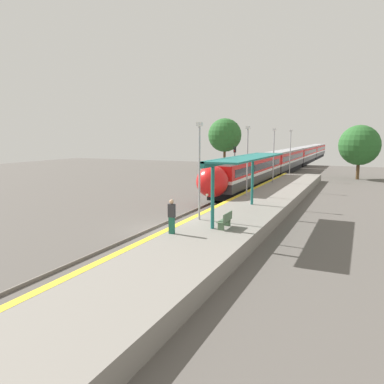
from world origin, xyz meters
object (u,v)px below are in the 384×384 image
(lamppost_farthest, at_px, (290,149))
(person_waiting, at_px, (172,216))
(lamppost_far, at_px, (274,152))
(lamppost_near, at_px, (199,165))
(lamppost_mid, at_px, (247,157))
(train, at_px, (295,157))
(platform_bench, at_px, (226,220))
(railway_signal, at_px, (235,162))

(lamppost_farthest, bearing_deg, person_waiting, -89.99)
(person_waiting, height_order, lamppost_far, lamppost_far)
(lamppost_near, xyz_separation_m, lamppost_mid, (0.00, 10.29, 0.00))
(train, xyz_separation_m, platform_bench, (4.67, -51.78, -0.77))
(railway_signal, bearing_deg, lamppost_farthest, 61.02)
(lamppost_near, height_order, lamppost_far, same)
(railway_signal, height_order, lamppost_far, lamppost_far)
(person_waiting, distance_m, railway_signal, 26.14)
(lamppost_near, bearing_deg, lamppost_far, 90.00)
(lamppost_near, height_order, lamppost_mid, same)
(person_waiting, bearing_deg, lamppost_near, 90.13)
(platform_bench, distance_m, lamppost_far, 22.27)
(platform_bench, height_order, lamppost_mid, lamppost_mid)
(train, bearing_deg, platform_bench, -84.84)
(lamppost_mid, distance_m, lamppost_farthest, 20.58)
(person_waiting, bearing_deg, lamppost_farthest, 90.01)
(platform_bench, xyz_separation_m, lamppost_near, (-2.21, 1.38, 2.89))
(platform_bench, bearing_deg, lamppost_farthest, 93.91)
(lamppost_near, relative_size, lamppost_far, 1.00)
(train, relative_size, lamppost_far, 14.67)
(train, height_order, platform_bench, train)
(lamppost_near, height_order, lamppost_farthest, same)
(railway_signal, height_order, lamppost_mid, lamppost_mid)
(railway_signal, relative_size, lamppost_farthest, 0.80)
(railway_signal, relative_size, lamppost_near, 0.80)
(lamppost_far, relative_size, lamppost_farthest, 1.00)
(railway_signal, bearing_deg, platform_bench, -73.03)
(train, distance_m, lamppost_near, 50.50)
(train, distance_m, platform_bench, 51.99)
(lamppost_far, bearing_deg, railway_signal, 164.14)
(train, distance_m, lamppost_far, 29.99)
(train, bearing_deg, lamppost_mid, -86.48)
(train, relative_size, lamppost_near, 14.67)
(train, xyz_separation_m, lamppost_far, (2.47, -29.81, 2.13))
(person_waiting, relative_size, lamppost_mid, 0.31)
(platform_bench, distance_m, person_waiting, 3.21)
(railway_signal, relative_size, lamppost_far, 0.80)
(lamppost_near, bearing_deg, lamppost_farthest, 90.00)
(railway_signal, distance_m, lamppost_mid, 12.76)
(person_waiting, xyz_separation_m, lamppost_near, (-0.01, 3.66, 2.40))
(platform_bench, bearing_deg, lamppost_far, 95.73)
(lamppost_far, bearing_deg, person_waiting, -89.98)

